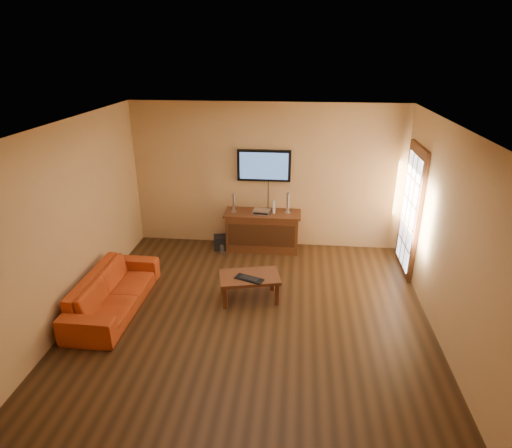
# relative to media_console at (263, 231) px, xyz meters

# --- Properties ---
(ground_plane) EXTENTS (5.00, 5.00, 0.00)m
(ground_plane) POSITION_rel_media_console_xyz_m (0.05, -2.23, -0.37)
(ground_plane) COLOR black
(ground_plane) RESTS_ON ground
(room_walls) EXTENTS (5.00, 5.00, 5.00)m
(room_walls) POSITION_rel_media_console_xyz_m (0.05, -1.60, 1.31)
(room_walls) COLOR tan
(room_walls) RESTS_ON ground
(french_door) EXTENTS (0.07, 1.02, 2.22)m
(french_door) POSITION_rel_media_console_xyz_m (2.50, -0.53, 0.68)
(french_door) COLOR #462210
(french_door) RESTS_ON ground
(media_console) EXTENTS (1.41, 0.54, 0.74)m
(media_console) POSITION_rel_media_console_xyz_m (0.00, 0.00, 0.00)
(media_console) COLOR #462210
(media_console) RESTS_ON ground
(television) EXTENTS (0.98, 0.08, 0.58)m
(television) POSITION_rel_media_console_xyz_m (-0.00, 0.23, 1.20)
(television) COLOR black
(television) RESTS_ON ground
(coffee_table) EXTENTS (0.99, 0.73, 0.40)m
(coffee_table) POSITION_rel_media_console_xyz_m (-0.04, -1.77, -0.03)
(coffee_table) COLOR #462210
(coffee_table) RESTS_ON ground
(sofa) EXTENTS (0.58, 1.92, 0.75)m
(sofa) POSITION_rel_media_console_xyz_m (-1.98, -2.23, 0.00)
(sofa) COLOR #B03C13
(sofa) RESTS_ON ground
(speaker_left) EXTENTS (0.09, 0.09, 0.34)m
(speaker_left) POSITION_rel_media_console_xyz_m (-0.54, -0.00, 0.52)
(speaker_left) COLOR silver
(speaker_left) RESTS_ON media_console
(speaker_right) EXTENTS (0.10, 0.10, 0.38)m
(speaker_right) POSITION_rel_media_console_xyz_m (0.46, 0.04, 0.54)
(speaker_right) COLOR silver
(speaker_right) RESTS_ON media_console
(av_receiver) EXTENTS (0.33, 0.25, 0.07)m
(av_receiver) POSITION_rel_media_console_xyz_m (-0.01, -0.05, 0.40)
(av_receiver) COLOR silver
(av_receiver) RESTS_ON media_console
(game_console) EXTENTS (0.04, 0.15, 0.20)m
(game_console) POSITION_rel_media_console_xyz_m (0.21, 0.04, 0.47)
(game_console) COLOR white
(game_console) RESTS_ON media_console
(subwoofer) EXTENTS (0.30, 0.30, 0.26)m
(subwoofer) POSITION_rel_media_console_xyz_m (-0.79, -0.07, -0.25)
(subwoofer) COLOR black
(subwoofer) RESTS_ON ground
(bottle) EXTENTS (0.07, 0.07, 0.21)m
(bottle) POSITION_rel_media_console_xyz_m (-0.72, -0.34, -0.27)
(bottle) COLOR white
(bottle) RESTS_ON ground
(keyboard) EXTENTS (0.45, 0.30, 0.03)m
(keyboard) POSITION_rel_media_console_xyz_m (-0.03, -1.88, 0.04)
(keyboard) COLOR black
(keyboard) RESTS_ON coffee_table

